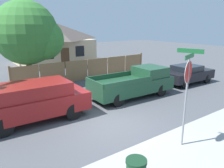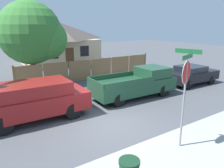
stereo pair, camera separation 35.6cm
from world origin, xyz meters
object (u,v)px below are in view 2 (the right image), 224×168
object	(u,v)px
stop_sign	(185,82)
house	(58,42)
orange_pickup	(137,83)
oak_tree	(34,34)
parked_sedan	(191,74)
red_suv	(34,99)

from	to	relation	value
stop_sign	house	bearing A→B (deg)	62.72
orange_pickup	stop_sign	xyz separation A→B (m)	(-2.35, -5.30, 1.59)
oak_tree	parked_sedan	xyz separation A→B (m)	(9.48, -6.57, -2.91)
orange_pickup	stop_sign	world-z (taller)	stop_sign
orange_pickup	parked_sedan	size ratio (longest dim) A/B	1.28
house	red_suv	distance (m)	16.04
house	oak_tree	distance (m)	9.33
orange_pickup	parked_sedan	world-z (taller)	orange_pickup
stop_sign	parked_sedan	bearing A→B (deg)	15.58
house	orange_pickup	xyz separation A→B (m)	(-0.46, -14.57, -1.56)
oak_tree	orange_pickup	size ratio (longest dim) A/B	1.12
oak_tree	parked_sedan	bearing A→B (deg)	-34.74
red_suv	stop_sign	xyz separation A→B (m)	(3.76, -5.31, 1.46)
house	orange_pickup	world-z (taller)	house
parked_sedan	stop_sign	xyz separation A→B (m)	(-7.64, -5.31, 1.71)
house	red_suv	bearing A→B (deg)	-114.29
oak_tree	red_suv	bearing A→B (deg)	-106.31
oak_tree	red_suv	xyz separation A→B (m)	(-1.92, -6.57, -2.65)
house	parked_sedan	distance (m)	15.43
red_suv	parked_sedan	size ratio (longest dim) A/B	1.17
red_suv	orange_pickup	distance (m)	6.11
parked_sedan	stop_sign	bearing A→B (deg)	-143.28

